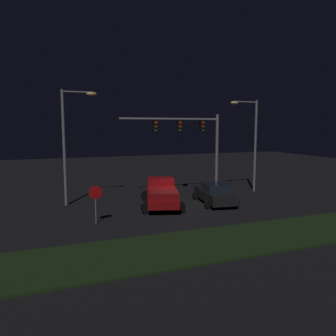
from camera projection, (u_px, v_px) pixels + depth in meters
ground_plane at (171, 207)px, 23.28m from camera, size 80.00×80.00×0.00m
grass_median at (229, 241)px, 16.25m from camera, size 23.52×4.17×0.10m
pickup_truck at (162, 192)px, 23.50m from camera, size 3.91×5.75×1.80m
car_sedan at (215, 194)px, 24.21m from camera, size 2.95×4.64×1.51m
traffic_signal_gantry at (190, 134)px, 26.85m from camera, size 8.32×0.56×6.50m
street_lamp_left at (71, 133)px, 23.36m from camera, size 2.43×0.44×8.04m
street_lamp_right at (250, 134)px, 28.18m from camera, size 2.60×0.44×7.68m
stop_sign at (95, 197)px, 19.00m from camera, size 0.76×0.08×2.23m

